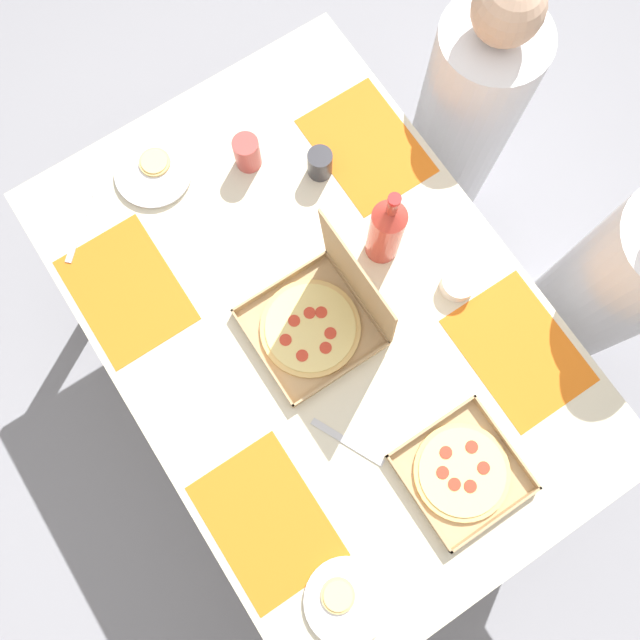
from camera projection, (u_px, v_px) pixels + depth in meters
The scene contains 18 objects.
ground_plane at pixel (320, 366), 2.40m from camera, with size 6.00×6.00×0.00m, color gray.
dining_table at pixel (320, 328), 1.78m from camera, with size 1.58×1.09×0.73m.
placemat_near_left at pixel (126, 290), 1.71m from camera, with size 0.36×0.26×0.00m, color orange.
placemat_near_right at pixel (267, 521), 1.57m from camera, with size 0.36×0.26×0.00m, color orange.
placemat_far_left at pixel (366, 146), 1.81m from camera, with size 0.36×0.26×0.00m, color orange.
placemat_far_right at pixel (518, 350), 1.67m from camera, with size 0.36×0.26×0.00m, color orange.
pizza_box_corner_right at pixel (320, 318), 1.64m from camera, with size 0.30×0.31×0.34m.
pizza_box_corner_left at pixel (462, 472), 1.58m from camera, with size 0.28×0.28×0.04m.
plate_near_right at pixel (154, 172), 1.78m from camera, with size 0.22×0.22×0.03m.
plate_middle at pixel (345, 600), 1.52m from camera, with size 0.20×0.20×0.03m.
soda_bottle at pixel (386, 230), 1.61m from camera, with size 0.09×0.09×0.32m.
cup_spare at pixel (320, 164), 1.75m from camera, with size 0.07×0.07×0.09m, color #333338.
cup_red at pixel (247, 153), 1.75m from camera, with size 0.07×0.07×0.11m, color #BF4742.
condiment_bowl at pixel (458, 284), 1.69m from camera, with size 0.09×0.09×0.04m, color white.
knife_by_near_left at pixel (348, 442), 1.61m from camera, with size 0.21×0.02×0.01m, color #B7B7BC.
knife_by_far_right at pixel (80, 227), 1.75m from camera, with size 0.21×0.02×0.01m, color #B7B7BC.
diner_left_seat at pixel (463, 121), 2.10m from camera, with size 0.32×0.32×1.11m.
diner_right_seat at pixel (605, 291), 1.93m from camera, with size 0.32×0.32×1.17m.
Camera 1 is at (0.34, -0.22, 2.37)m, focal length 35.58 mm.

